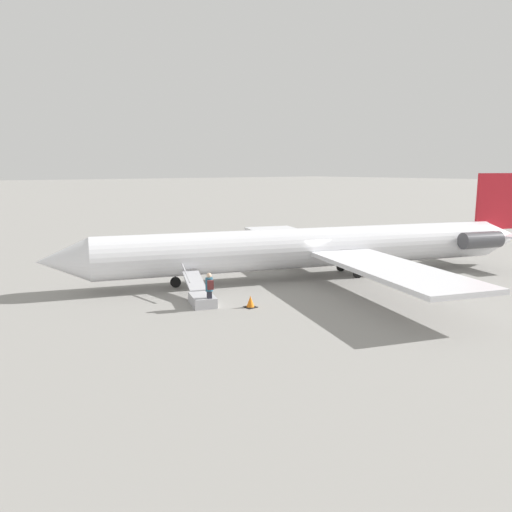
{
  "coord_description": "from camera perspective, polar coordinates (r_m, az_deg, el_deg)",
  "views": [
    {
      "loc": [
        21.53,
        21.67,
        6.66
      ],
      "look_at": [
        3.95,
        -0.6,
        1.69
      ],
      "focal_mm": 35.0,
      "sensor_mm": 36.0,
      "label": 1
    }
  ],
  "objects": [
    {
      "name": "ground_plane",
      "position": [
        31.26,
        6.38,
        -2.43
      ],
      "size": [
        600.0,
        600.0,
        0.0
      ],
      "primitive_type": "plane",
      "color": "gray"
    },
    {
      "name": "airplane_main",
      "position": [
        31.31,
        7.99,
        1.09
      ],
      "size": [
        30.84,
        24.23,
        6.37
      ],
      "rotation": [
        0.0,
        0.0,
        -0.35
      ],
      "color": "silver",
      "rests_on": "ground"
    },
    {
      "name": "boarding_stairs",
      "position": [
        25.27,
        -6.34,
        -4.56
      ],
      "size": [
        2.31,
        4.12,
        1.62
      ],
      "rotation": [
        0.0,
        0.0,
        -1.92
      ],
      "color": "#B2B2B7",
      "rests_on": "ground"
    },
    {
      "name": "passenger",
      "position": [
        24.13,
        -5.35,
        -3.67
      ],
      "size": [
        0.43,
        0.57,
        1.74
      ],
      "rotation": [
        0.0,
        0.0,
        -1.92
      ],
      "color": "#23232D",
      "rests_on": "ground"
    },
    {
      "name": "traffic_cone_near_stairs",
      "position": [
        24.37,
        -0.64,
        -5.27
      ],
      "size": [
        0.53,
        0.53,
        0.58
      ],
      "color": "black",
      "rests_on": "ground"
    }
  ]
}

